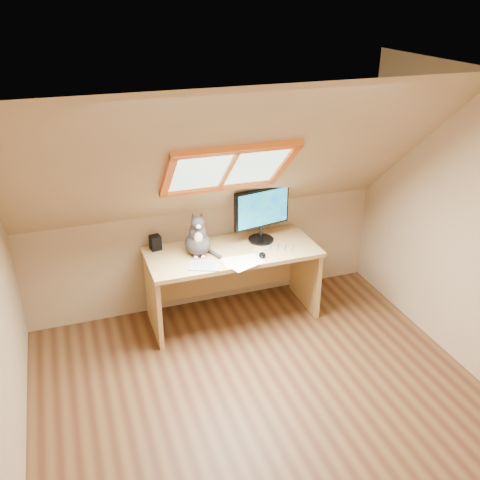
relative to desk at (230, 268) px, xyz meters
name	(u,v)px	position (x,y,z in m)	size (l,w,h in m)	color
ground	(273,416)	(-0.14, -1.45, -0.50)	(3.50, 3.50, 0.00)	brown
room_shell	(285,252)	(-0.14, -1.54, 0.93)	(3.52, 3.52, 2.41)	tan
desk	(230,268)	(0.00, 0.00, 0.00)	(1.58, 0.69, 0.72)	tan
monitor	(262,211)	(0.32, 0.03, 0.52)	(0.57, 0.24, 0.53)	black
cat	(198,239)	(-0.31, -0.04, 0.37)	(0.27, 0.31, 0.42)	#393432
desk_speaker	(155,243)	(-0.66, 0.18, 0.29)	(0.09, 0.09, 0.14)	black
graphics_tablet	(204,266)	(-0.33, -0.28, 0.23)	(0.26, 0.19, 0.01)	#B2B2B7
mouse	(262,255)	(0.21, -0.28, 0.24)	(0.06, 0.11, 0.03)	black
papers	(235,263)	(-0.06, -0.33, 0.22)	(0.35, 0.30, 0.01)	white
cables	(273,249)	(0.36, -0.19, 0.23)	(0.51, 0.26, 0.01)	silver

